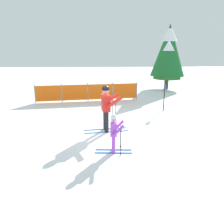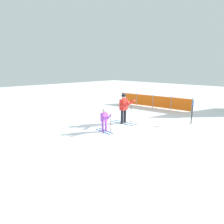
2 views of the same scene
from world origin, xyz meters
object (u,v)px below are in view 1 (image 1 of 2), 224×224
skier_child (114,130)px  conifer_near (169,49)px  skier_adult (107,104)px  trail_marker (164,94)px  safety_fence (88,92)px  conifer_far (168,57)px

skier_child → conifer_near: conifer_near is taller
skier_adult → skier_child: skier_adult is taller
skier_child → trail_marker: (2.72, 4.57, 0.15)m
skier_adult → skier_child: 1.87m
skier_child → safety_fence: (-1.38, 6.90, -0.17)m
safety_fence → trail_marker: 4.72m
safety_fence → conifer_near: 7.68m
skier_child → conifer_far: (4.49, 10.76, 1.73)m
skier_adult → conifer_far: 10.20m
skier_adult → conifer_near: (4.81, 9.25, 1.95)m
skier_child → trail_marker: size_ratio=0.87×
conifer_near → trail_marker: conifer_near is taller
conifer_near → conifer_far: bearing=-104.9°
conifer_far → trail_marker: (-1.78, -6.19, -1.58)m
safety_fence → conifer_near: (5.95, 4.17, 2.48)m
skier_adult → conifer_far: size_ratio=0.46×
skier_child → trail_marker: bearing=61.8°
skier_adult → conifer_near: conifer_near is taller
safety_fence → trail_marker: (4.10, -2.33, 0.32)m
conifer_far → trail_marker: conifer_far is taller
skier_adult → conifer_far: (4.73, 8.94, 1.37)m
conifer_far → conifer_near: (0.08, 0.31, 0.58)m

